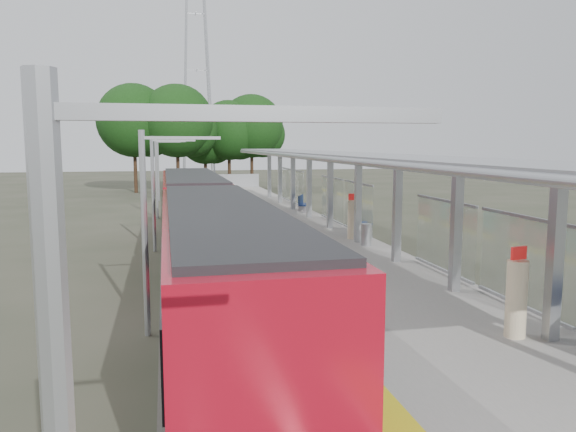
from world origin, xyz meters
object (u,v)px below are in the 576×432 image
object	(u,v)px
train	(202,228)
bench_mid	(359,222)
info_pillar_near	(516,298)
litter_bin	(366,235)
info_pillar_far	(353,219)
bench_far	(303,203)

from	to	relation	value
train	bench_mid	bearing A→B (deg)	25.12
bench_mid	info_pillar_near	distance (m)	13.21
train	litter_bin	size ratio (longest dim) A/B	31.26
info_pillar_near	info_pillar_far	xyz separation A→B (m)	(0.66, 12.46, 0.00)
train	info_pillar_far	world-z (taller)	train
bench_far	info_pillar_far	xyz separation A→B (m)	(-0.21, -9.77, 0.31)
bench_far	info_pillar_far	bearing A→B (deg)	-67.76
litter_bin	info_pillar_far	bearing A→B (deg)	89.67
bench_mid	info_pillar_far	world-z (taller)	info_pillar_far
bench_mid	info_pillar_far	distance (m)	0.92
info_pillar_near	litter_bin	xyz separation A→B (m)	(0.65, 10.77, -0.40)
train	litter_bin	world-z (taller)	train
info_pillar_near	litter_bin	size ratio (longest dim) A/B	2.19
info_pillar_far	litter_bin	size ratio (longest dim) A/B	2.20
info_pillar_near	info_pillar_far	world-z (taller)	info_pillar_far
train	info_pillar_far	xyz separation A→B (m)	(6.55, 2.63, -0.21)
bench_far	litter_bin	size ratio (longest dim) A/B	1.72
bench_mid	bench_far	distance (m)	9.07
bench_mid	info_pillar_near	world-z (taller)	info_pillar_near
train	info_pillar_near	world-z (taller)	train
info_pillar_near	info_pillar_far	distance (m)	12.47
bench_mid	bench_far	xyz separation A→B (m)	(-0.35, 9.06, -0.08)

